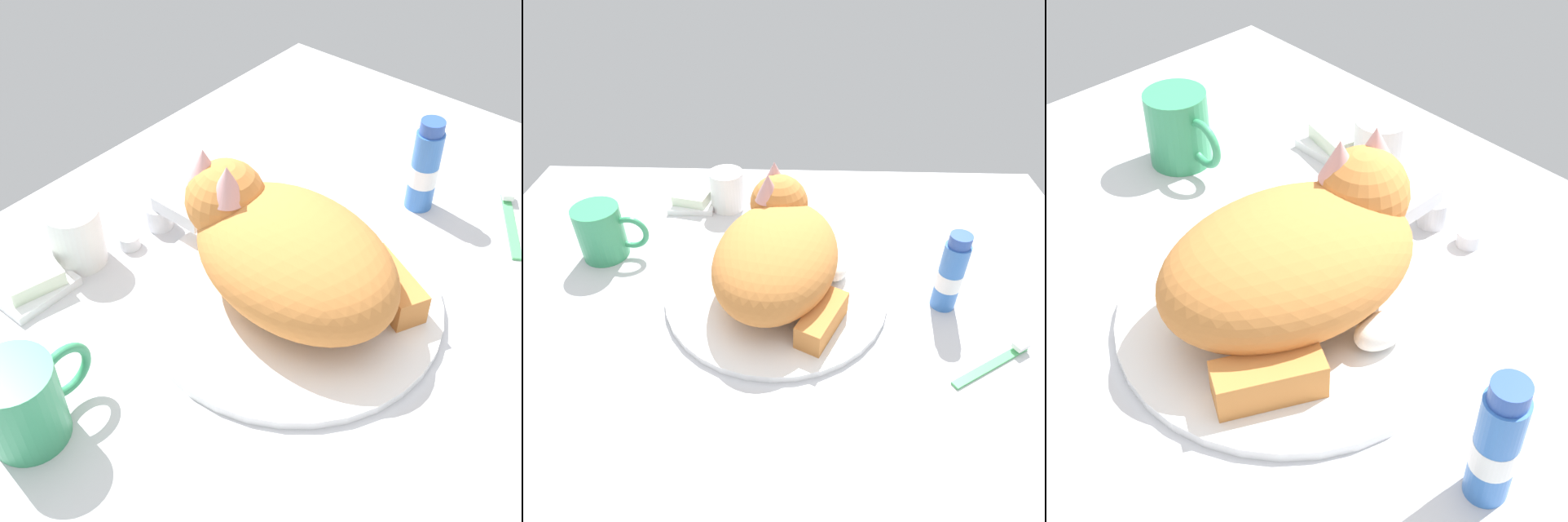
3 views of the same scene
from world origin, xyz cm
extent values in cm
cube|color=silver|center=(0.00, 0.00, -1.50)|extent=(110.00, 82.50, 3.00)
cylinder|color=white|center=(0.00, 0.00, 0.58)|extent=(34.94, 34.94, 1.16)
cylinder|color=silver|center=(0.00, 22.31, 1.65)|extent=(3.60, 3.60, 3.30)
cube|color=silver|center=(0.00, 18.51, 4.30)|extent=(2.00, 7.61, 2.00)
cylinder|color=silver|center=(-5.30, 22.31, 0.90)|extent=(2.80, 2.80, 1.80)
cylinder|color=silver|center=(5.30, 22.31, 0.90)|extent=(2.80, 2.80, 1.80)
ellipsoid|color=#D17F3D|center=(0.00, 0.00, 7.15)|extent=(22.95, 29.51, 11.97)
sphere|color=#D17F3D|center=(0.43, 10.07, 10.44)|extent=(11.09, 11.09, 9.53)
ellipsoid|color=white|center=(0.09, 8.20, 8.65)|extent=(6.27, 7.04, 5.24)
cone|color=#DB9E9E|center=(-1.60, 8.26, 14.49)|extent=(4.99, 4.99, 4.29)
cone|color=#DB9E9E|center=(-0.83, 12.48, 14.49)|extent=(4.99, 4.99, 4.29)
cube|color=#D17F3D|center=(6.86, -8.69, 3.12)|extent=(8.02, 10.78, 3.92)
ellipsoid|color=white|center=(9.47, 3.01, 2.93)|extent=(4.55, 6.15, 3.53)
cylinder|color=#389966|center=(-30.50, 8.91, 4.77)|extent=(7.82, 7.82, 9.54)
torus|color=#389966|center=(-25.38, 8.91, 4.77)|extent=(6.34, 1.00, 6.34)
cylinder|color=white|center=(-11.00, 25.09, 3.94)|extent=(6.63, 6.63, 7.88)
cube|color=white|center=(-18.23, 24.73, 0.60)|extent=(9.00, 6.40, 1.20)
cube|color=silver|center=(-18.23, 24.73, 2.20)|extent=(7.51, 5.86, 2.00)
cylinder|color=#3870C6|center=(25.87, -1.77, 5.73)|extent=(3.74, 3.74, 11.47)
cylinder|color=white|center=(25.87, -1.77, 5.16)|extent=(3.81, 3.81, 2.87)
cylinder|color=#2D51AD|center=(25.87, -1.77, 12.37)|extent=(3.18, 3.18, 1.80)
camera|label=1|loc=(-45.71, -33.22, 58.94)|focal=47.55mm
camera|label=2|loc=(3.13, -54.45, 50.75)|focal=31.91mm
camera|label=3|loc=(42.17, -37.21, 56.84)|focal=53.96mm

